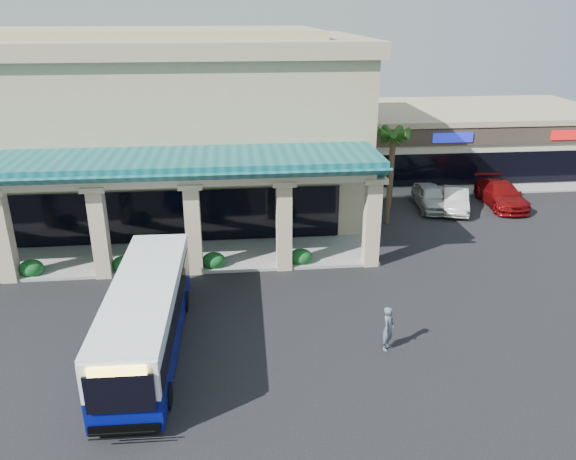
{
  "coord_description": "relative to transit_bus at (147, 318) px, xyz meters",
  "views": [
    {
      "loc": [
        -1.0,
        -20.9,
        12.45
      ],
      "look_at": [
        1.68,
        4.95,
        2.2
      ],
      "focal_mm": 35.0,
      "sensor_mm": 36.0,
      "label": 1
    }
  ],
  "objects": [
    {
      "name": "pedestrian",
      "position": [
        9.27,
        -0.81,
        -0.56
      ],
      "size": [
        0.75,
        0.79,
        1.82
      ],
      "primitive_type": "imported",
      "rotation": [
        0.0,
        0.0,
        0.91
      ],
      "color": "#4F5A66",
      "rests_on": "ground"
    },
    {
      "name": "ground",
      "position": [
        4.45,
        1.75,
        -1.47
      ],
      "size": [
        110.0,
        110.0,
        0.0
      ],
      "primitive_type": "plane",
      "color": "black"
    },
    {
      "name": "car_silver",
      "position": [
        16.57,
        15.25,
        -0.68
      ],
      "size": [
        2.25,
        4.75,
        1.57
      ],
      "primitive_type": "imported",
      "rotation": [
        0.0,
        0.0,
        -0.09
      ],
      "color": "#B2B2B2",
      "rests_on": "ground"
    },
    {
      "name": "palm_0",
      "position": [
        12.95,
        12.75,
        1.83
      ],
      "size": [
        2.4,
        2.4,
        6.6
      ],
      "primitive_type": null,
      "color": "#1C4211",
      "rests_on": "ground"
    },
    {
      "name": "arcade",
      "position": [
        -3.55,
        8.55,
        1.38
      ],
      "size": [
        30.0,
        6.2,
        5.7
      ],
      "primitive_type": null,
      "color": "#0F535A",
      "rests_on": "ground"
    },
    {
      "name": "main_building",
      "position": [
        -3.55,
        17.75,
        4.21
      ],
      "size": [
        30.8,
        14.8,
        11.35
      ],
      "primitive_type": null,
      "color": "tan",
      "rests_on": "ground"
    },
    {
      "name": "broadleaf_tree",
      "position": [
        11.95,
        20.75,
        0.94
      ],
      "size": [
        2.6,
        2.6,
        4.81
      ],
      "primitive_type": null,
      "color": "#104919",
      "rests_on": "ground"
    },
    {
      "name": "car_red",
      "position": [
        21.51,
        15.32,
        -0.66
      ],
      "size": [
        2.57,
        5.65,
        1.61
      ],
      "primitive_type": "imported",
      "rotation": [
        0.0,
        0.0,
        -0.06
      ],
      "color": "maroon",
      "rests_on": "ground"
    },
    {
      "name": "palm_1",
      "position": [
        13.95,
        15.75,
        1.43
      ],
      "size": [
        2.4,
        2.4,
        5.8
      ],
      "primitive_type": null,
      "color": "#1C4211",
      "rests_on": "ground"
    },
    {
      "name": "car_white",
      "position": [
        18.05,
        14.67,
        -0.73
      ],
      "size": [
        2.87,
        4.72,
        1.47
      ],
      "primitive_type": "imported",
      "rotation": [
        0.0,
        0.0,
        -0.32
      ],
      "color": "silver",
      "rests_on": "ground"
    },
    {
      "name": "transit_bus",
      "position": [
        0.0,
        0.0,
        0.0
      ],
      "size": [
        2.68,
        10.55,
        2.93
      ],
      "primitive_type": null,
      "rotation": [
        0.0,
        0.0,
        -0.02
      ],
      "color": "#060D75",
      "rests_on": "ground"
    },
    {
      "name": "strip_mall",
      "position": [
        22.45,
        25.75,
        0.98
      ],
      "size": [
        22.5,
        12.5,
        4.9
      ],
      "primitive_type": null,
      "color": "beige",
      "rests_on": "ground"
    }
  ]
}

